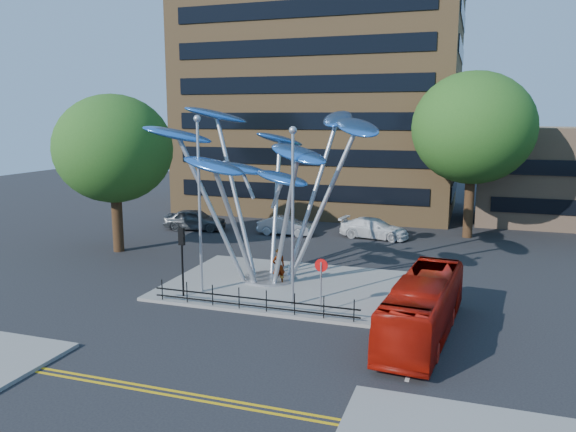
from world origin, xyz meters
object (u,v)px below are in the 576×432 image
(tree_left, at_px, (114,149))
(parked_car_mid, at_px, (286,226))
(red_bus, at_px, (423,307))
(parked_car_left, at_px, (195,220))
(leaf_sculpture, at_px, (268,155))
(parked_car_right, at_px, (374,228))
(tree_right, at_px, (473,128))
(street_lamp_right, at_px, (293,201))
(pedestrian, at_px, (279,267))
(no_entry_sign_island, at_px, (321,276))
(traffic_light_island, at_px, (182,247))
(street_lamp_left, at_px, (199,189))

(tree_left, height_order, parked_car_mid, tree_left)
(red_bus, relative_size, parked_car_left, 1.83)
(leaf_sculpture, distance_m, parked_car_right, 14.62)
(tree_right, xyz_separation_m, street_lamp_right, (-7.50, -19.00, -2.94))
(leaf_sculpture, xyz_separation_m, parked_car_mid, (-3.04, 11.83, -6.18))
(pedestrian, bearing_deg, parked_car_right, -143.11)
(no_entry_sign_island, xyz_separation_m, red_bus, (4.60, -1.14, -0.58))
(tree_right, relative_size, tree_left, 1.17)
(traffic_light_island, bearing_deg, pedestrian, 40.89)
(leaf_sculpture, bearing_deg, parked_car_right, 74.57)
(street_lamp_right, height_order, no_entry_sign_island, street_lamp_right)
(pedestrian, xyz_separation_m, parked_car_left, (-11.33, 12.21, -0.29))
(red_bus, bearing_deg, tree_left, 162.50)
(red_bus, xyz_separation_m, parked_car_left, (-19.11, 16.64, -0.41))
(leaf_sculpture, relative_size, street_lamp_left, 1.45)
(parked_car_mid, bearing_deg, tree_left, 133.32)
(street_lamp_left, relative_size, red_bus, 0.99)
(street_lamp_right, xyz_separation_m, parked_car_left, (-13.01, 15.01, -4.27))
(no_entry_sign_island, distance_m, pedestrian, 4.63)
(street_lamp_right, xyz_separation_m, pedestrian, (-1.69, 2.80, -3.97))
(tree_right, bearing_deg, street_lamp_right, -111.54)
(parked_car_left, bearing_deg, parked_car_right, -90.49)
(leaf_sculpture, height_order, parked_car_right, leaf_sculpture)
(pedestrian, height_order, parked_car_right, pedestrian)
(street_lamp_left, height_order, red_bus, street_lamp_left)
(tree_right, relative_size, street_lamp_right, 1.46)
(tree_right, height_order, leaf_sculpture, tree_right)
(traffic_light_island, height_order, parked_car_mid, traffic_light_island)
(red_bus, distance_m, pedestrian, 8.96)
(tree_right, relative_size, street_lamp_left, 1.38)
(tree_left, distance_m, red_bus, 23.01)
(no_entry_sign_island, distance_m, parked_car_left, 21.25)
(tree_right, distance_m, parked_car_left, 22.11)
(parked_car_mid, bearing_deg, street_lamp_right, -160.57)
(parked_car_mid, bearing_deg, traffic_light_island, 179.95)
(red_bus, relative_size, parked_car_mid, 2.10)
(street_lamp_right, relative_size, no_entry_sign_island, 3.39)
(parked_car_right, bearing_deg, street_lamp_left, 166.37)
(street_lamp_left, bearing_deg, red_bus, -10.84)
(leaf_sculpture, height_order, street_lamp_right, leaf_sculpture)
(no_entry_sign_island, relative_size, pedestrian, 1.26)
(red_bus, bearing_deg, street_lamp_right, 170.29)
(traffic_light_island, bearing_deg, parked_car_mid, 90.39)
(leaf_sculpture, distance_m, pedestrian, 5.89)
(tree_left, bearing_deg, tree_right, 28.61)
(pedestrian, relative_size, parked_car_right, 0.38)
(traffic_light_island, distance_m, red_bus, 11.74)
(traffic_light_island, relative_size, parked_car_right, 0.68)
(street_lamp_left, distance_m, no_entry_sign_island, 7.47)
(street_lamp_right, bearing_deg, parked_car_right, 86.65)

